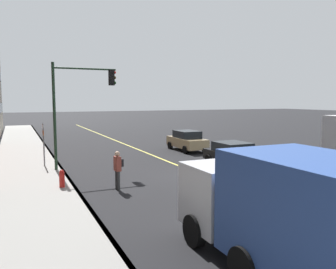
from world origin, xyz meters
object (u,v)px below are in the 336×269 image
object	(u,v)px
traffic_light_mast	(78,98)
truck_blue	(301,215)
pedestrian_with_backpack	(118,167)
street_sign_post	(44,142)
fire_hydrant	(62,180)
car_tan	(187,140)
car_black	(234,154)

from	to	relation	value
traffic_light_mast	truck_blue	bearing A→B (deg)	-170.97
pedestrian_with_backpack	street_sign_post	world-z (taller)	street_sign_post
pedestrian_with_backpack	traffic_light_mast	size ratio (longest dim) A/B	0.29
truck_blue	fire_hydrant	size ratio (longest dim) A/B	6.99
truck_blue	street_sign_post	xyz separation A→B (m)	(15.66, 4.05, 0.02)
pedestrian_with_backpack	traffic_light_mast	distance (m)	5.95
car_tan	pedestrian_with_backpack	size ratio (longest dim) A/B	2.34
car_tan	truck_blue	bearing A→B (deg)	159.66
traffic_light_mast	fire_hydrant	world-z (taller)	traffic_light_mast
truck_blue	car_black	bearing A→B (deg)	-29.09
car_black	pedestrian_with_backpack	distance (m)	8.10
street_sign_post	car_tan	bearing A→B (deg)	-76.49
car_black	pedestrian_with_backpack	bearing A→B (deg)	105.85
car_tan	street_sign_post	xyz separation A→B (m)	(-2.60, 10.82, 0.75)
truck_blue	fire_hydrant	world-z (taller)	truck_blue
car_tan	car_black	bearing A→B (deg)	176.42
pedestrian_with_backpack	traffic_light_mast	world-z (taller)	traffic_light_mast
car_tan	pedestrian_with_backpack	distance (m)	12.24
car_tan	street_sign_post	world-z (taller)	street_sign_post
truck_blue	street_sign_post	world-z (taller)	truck_blue
car_tan	fire_hydrant	distance (m)	13.32
car_black	fire_hydrant	world-z (taller)	car_black
truck_blue	car_tan	bearing A→B (deg)	-20.34
pedestrian_with_backpack	fire_hydrant	size ratio (longest dim) A/B	1.85
car_black	street_sign_post	world-z (taller)	street_sign_post
car_tan	traffic_light_mast	bearing A→B (deg)	114.20
car_tan	street_sign_post	bearing A→B (deg)	103.51
truck_blue	street_sign_post	bearing A→B (deg)	14.51
car_black	truck_blue	bearing A→B (deg)	150.91
street_sign_post	fire_hydrant	bearing A→B (deg)	-176.86
street_sign_post	truck_blue	bearing A→B (deg)	-165.49
pedestrian_with_backpack	traffic_light_mast	bearing A→B (deg)	9.19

